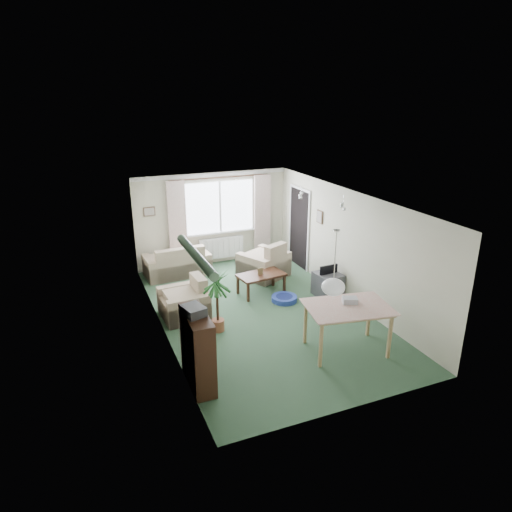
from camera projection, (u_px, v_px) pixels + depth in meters
name	position (u px, v px, depth m)	size (l,w,h in m)	color
ground	(262.00, 313.00, 9.37)	(6.50, 6.50, 0.00)	#2F4F36
window	(220.00, 207.00, 11.74)	(1.80, 0.03, 1.30)	white
curtain_rod	(220.00, 178.00, 11.41)	(2.60, 0.03, 0.03)	black
curtain_left	(177.00, 221.00, 11.32)	(0.45, 0.08, 2.00)	beige
curtain_right	(262.00, 212.00, 12.15)	(0.45, 0.08, 2.00)	beige
radiator	(221.00, 248.00, 12.08)	(1.20, 0.10, 0.55)	white
doorway	(299.00, 228.00, 11.66)	(0.03, 0.95, 2.00)	black
pendant_lamp	(333.00, 287.00, 6.94)	(0.36, 0.36, 0.36)	white
tinsel_garland	(196.00, 256.00, 5.91)	(1.60, 1.60, 0.12)	#196626
bauble_cluster_a	(301.00, 193.00, 9.87)	(0.20, 0.20, 0.20)	silver
bauble_cluster_b	(343.00, 204.00, 8.93)	(0.20, 0.20, 0.20)	silver
wall_picture_back	(149.00, 211.00, 11.08)	(0.28, 0.03, 0.22)	brown
wall_picture_right	(320.00, 217.00, 10.60)	(0.03, 0.24, 0.30)	brown
sofa	(177.00, 260.00, 11.23)	(1.56, 0.82, 0.78)	beige
armchair_corner	(264.00, 259.00, 11.12)	(1.01, 0.96, 0.90)	beige
armchair_left	(183.00, 298.00, 9.10)	(0.91, 0.87, 0.82)	beige
coffee_table	(261.00, 284.00, 10.23)	(1.03, 0.57, 0.46)	black
photo_frame	(260.00, 271.00, 10.09)	(0.12, 0.02, 0.16)	brown
bookshelf	(198.00, 349.00, 6.92)	(0.33, 0.98, 1.19)	black
hifi_box	(193.00, 311.00, 6.67)	(0.28, 0.35, 0.14)	#38393D
houseplant	(217.00, 301.00, 8.48)	(0.52, 0.52, 1.22)	#226332
dining_table	(346.00, 329.00, 7.89)	(1.33, 0.88, 0.83)	tan
gift_box	(350.00, 301.00, 7.85)	(0.25, 0.18, 0.12)	#B5B3BE
tv_cube	(328.00, 285.00, 10.10)	(0.53, 0.58, 0.53)	#313035
pet_bed	(284.00, 299.00, 9.90)	(0.55, 0.55, 0.11)	navy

